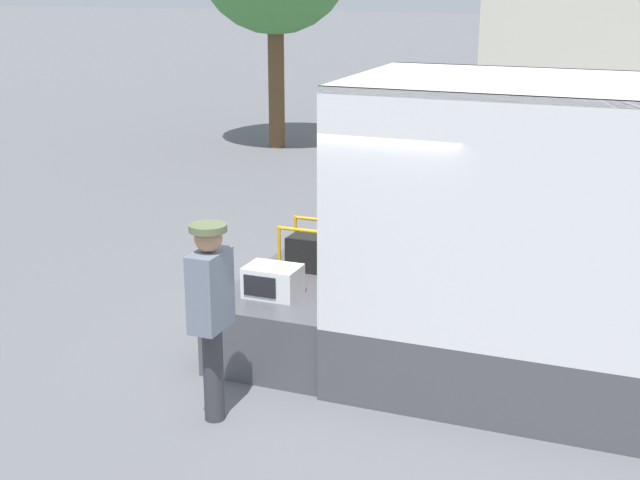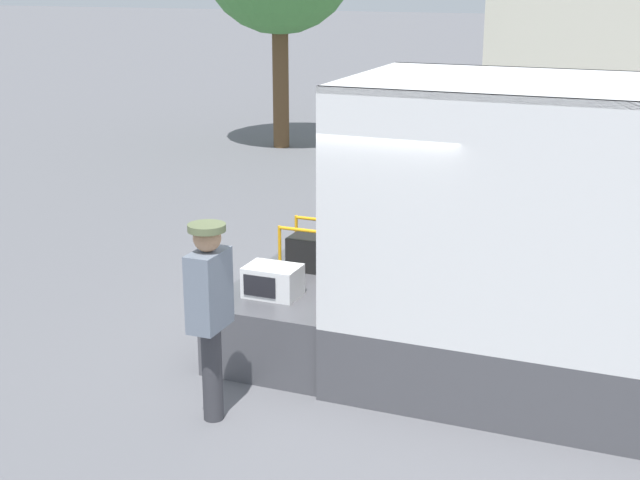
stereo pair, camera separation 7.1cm
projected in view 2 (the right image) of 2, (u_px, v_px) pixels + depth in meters
ground_plane at (357, 354)px, 9.27m from camera, size 160.00×160.00×0.00m
tailgate_deck at (301, 314)px, 9.40m from camera, size 1.27×2.14×0.71m
microwave at (273, 281)px, 8.87m from camera, size 0.54×0.40×0.31m
portable_generator at (317, 252)px, 9.65m from camera, size 0.68×0.49×0.51m
worker_person at (209, 301)px, 7.61m from camera, size 0.32×0.44×1.80m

